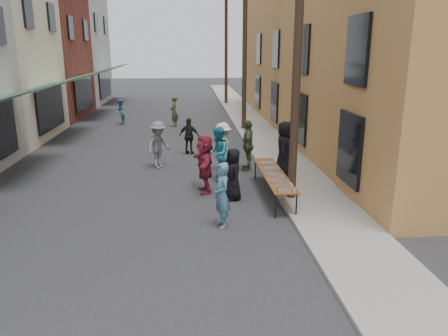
{
  "coord_description": "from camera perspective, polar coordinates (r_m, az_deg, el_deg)",
  "views": [
    {
      "loc": [
        1.18,
        -9.65,
        4.58
      ],
      "look_at": [
        2.13,
        2.18,
        1.3
      ],
      "focal_mm": 35.0,
      "sensor_mm": 36.0,
      "label": 1
    }
  ],
  "objects": [
    {
      "name": "catering_tray_foil_b",
      "position": [
        12.9,
        7.34,
        -1.77
      ],
      "size": [
        0.5,
        0.33,
        0.08
      ],
      "primitive_type": "cube",
      "color": "#B2B2B7",
      "rests_on": "serving_table"
    },
    {
      "name": "condiment_jar_a",
      "position": [
        11.97,
        7.23,
        -3.13
      ],
      "size": [
        0.07,
        0.07,
        0.08
      ],
      "primitive_type": "cylinder",
      "color": "#A57F26",
      "rests_on": "serving_table"
    },
    {
      "name": "utility_pole_far",
      "position": [
        36.78,
        0.28,
        15.32
      ],
      "size": [
        0.26,
        0.26,
        9.0
      ],
      "primitive_type": "cylinder",
      "color": "#2D2116",
      "rests_on": "ground"
    },
    {
      "name": "catering_tray_buns_end",
      "position": [
        14.88,
        5.7,
        0.62
      ],
      "size": [
        0.5,
        0.33,
        0.08
      ],
      "primitive_type": "cube",
      "color": "tan",
      "rests_on": "serving_table"
    },
    {
      "name": "utility_pole_near",
      "position": [
        13.03,
        9.59,
        14.89
      ],
      "size": [
        0.26,
        0.26,
        9.0
      ],
      "primitive_type": "cylinder",
      "color": "#2D2116",
      "rests_on": "ground"
    },
    {
      "name": "sidewalk",
      "position": [
        25.35,
        4.16,
        5.11
      ],
      "size": [
        2.2,
        60.0,
        0.1
      ],
      "primitive_type": "cube",
      "color": "gray",
      "rests_on": "ground"
    },
    {
      "name": "passerby_mid",
      "position": [
        19.36,
        -4.55,
        4.16
      ],
      "size": [
        1.02,
        0.69,
        1.61
      ],
      "primitive_type": "imported",
      "rotation": [
        0.0,
        0.0,
        2.79
      ],
      "color": "black",
      "rests_on": "ground"
    },
    {
      "name": "catering_tray_sausage",
      "position": [
        12.3,
        7.95,
        -2.66
      ],
      "size": [
        0.5,
        0.33,
        0.08
      ],
      "primitive_type": "cube",
      "color": "maroon",
      "rests_on": "serving_table"
    },
    {
      "name": "serving_table",
      "position": [
        13.86,
        6.49,
        -0.86
      ],
      "size": [
        0.7,
        4.0,
        0.75
      ],
      "color": "#612D17",
      "rests_on": "ground"
    },
    {
      "name": "cup_stack",
      "position": [
        12.1,
        9.14,
        -2.9
      ],
      "size": [
        0.08,
        0.08,
        0.12
      ],
      "primitive_type": "cylinder",
      "color": "tan",
      "rests_on": "serving_table"
    },
    {
      "name": "guest_front_a",
      "position": [
        13.46,
        1.21,
        -0.8
      ],
      "size": [
        0.7,
        0.9,
        1.63
      ],
      "primitive_type": "imported",
      "rotation": [
        0.0,
        0.0,
        -1.33
      ],
      "color": "black",
      "rests_on": "ground"
    },
    {
      "name": "condiment_jar_c",
      "position": [
        12.16,
        7.04,
        -2.84
      ],
      "size": [
        0.07,
        0.07,
        0.08
      ],
      "primitive_type": "cylinder",
      "color": "#A57F26",
      "rests_on": "serving_table"
    },
    {
      "name": "server",
      "position": [
        15.83,
        7.9,
        2.54
      ],
      "size": [
        0.92,
        1.12,
        1.97
      ],
      "primitive_type": "imported",
      "rotation": [
        0.0,
        0.0,
        1.22
      ],
      "color": "black",
      "rests_on": "sidewalk"
    },
    {
      "name": "guest_front_e",
      "position": [
        16.75,
        3.14,
        3.0
      ],
      "size": [
        0.69,
        1.22,
        1.96
      ],
      "primitive_type": "imported",
      "rotation": [
        0.0,
        0.0,
        -1.77
      ],
      "color": "#465430",
      "rests_on": "ground"
    },
    {
      "name": "passerby_far",
      "position": [
        27.6,
        -13.37,
        7.12
      ],
      "size": [
        0.71,
        0.85,
        1.56
      ],
      "primitive_type": "imported",
      "rotation": [
        0.0,
        0.0,
        4.88
      ],
      "color": "#5379A1",
      "rests_on": "ground"
    },
    {
      "name": "catering_tray_buns",
      "position": [
        13.56,
        6.74,
        -0.9
      ],
      "size": [
        0.5,
        0.33,
        0.08
      ],
      "primitive_type": "cube",
      "color": "tan",
      "rests_on": "serving_table"
    },
    {
      "name": "condiment_jar_b",
      "position": [
        12.07,
        7.14,
        -2.98
      ],
      "size": [
        0.07,
        0.07,
        0.08
      ],
      "primitive_type": "cylinder",
      "color": "#A57F26",
      "rests_on": "serving_table"
    },
    {
      "name": "utility_pole_mid",
      "position": [
        24.84,
        2.71,
        15.25
      ],
      "size": [
        0.26,
        0.26,
        9.0
      ],
      "primitive_type": "cylinder",
      "color": "#2D2116",
      "rests_on": "ground"
    },
    {
      "name": "guest_queue_back",
      "position": [
        14.14,
        -2.53,
        0.54
      ],
      "size": [
        0.72,
        1.8,
        1.89
      ],
      "primitive_type": "imported",
      "rotation": [
        0.0,
        0.0,
        -1.48
      ],
      "color": "maroon",
      "rests_on": "ground"
    },
    {
      "name": "building_ochre",
      "position": [
        25.65,
        18.88,
        15.59
      ],
      "size": [
        10.0,
        28.0,
        10.0
      ],
      "primitive_type": "cube",
      "color": "#B77F41",
      "rests_on": "ground"
    },
    {
      "name": "guest_front_d",
      "position": [
        16.56,
        -0.16,
        2.74
      ],
      "size": [
        1.07,
        1.38,
        1.88
      ],
      "primitive_type": "imported",
      "rotation": [
        0.0,
        0.0,
        -1.92
      ],
      "color": "silver",
      "rests_on": "ground"
    },
    {
      "name": "catering_tray_foil_d",
      "position": [
        14.22,
        6.2,
        -0.1
      ],
      "size": [
        0.5,
        0.33,
        0.08
      ],
      "primitive_type": "cube",
      "color": "#B2B2B7",
      "rests_on": "serving_table"
    },
    {
      "name": "ground",
      "position": [
        10.74,
        -10.61,
        -10.07
      ],
      "size": [
        120.0,
        120.0,
        0.0
      ],
      "primitive_type": "plane",
      "color": "#28282B",
      "rests_on": "ground"
    },
    {
      "name": "guest_front_b",
      "position": [
        11.38,
        -0.3,
        -3.57
      ],
      "size": [
        0.57,
        0.72,
        1.74
      ],
      "primitive_type": "imported",
      "rotation": [
        0.0,
        0.0,
        -1.3
      ],
      "color": "teal",
      "rests_on": "ground"
    },
    {
      "name": "guest_front_c",
      "position": [
        15.34,
        -0.81,
        1.84
      ],
      "size": [
        0.85,
        1.03,
        1.95
      ],
      "primitive_type": "imported",
      "rotation": [
        0.0,
        0.0,
        -1.7
      ],
      "color": "teal",
      "rests_on": "ground"
    },
    {
      "name": "passerby_right",
      "position": [
        26.36,
        -6.55,
        7.36
      ],
      "size": [
        0.59,
        0.76,
        1.83
      ],
      "primitive_type": "imported",
      "rotation": [
        0.0,
        0.0,
        4.46
      ],
      "color": "#44522F",
      "rests_on": "ground"
    },
    {
      "name": "passerby_left",
      "position": [
        17.24,
        -8.54,
        3.02
      ],
      "size": [
        1.26,
        1.36,
        1.84
      ],
      "primitive_type": "imported",
      "rotation": [
        0.0,
        0.0,
        0.93
      ],
      "color": "slate",
      "rests_on": "ground"
    }
  ]
}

